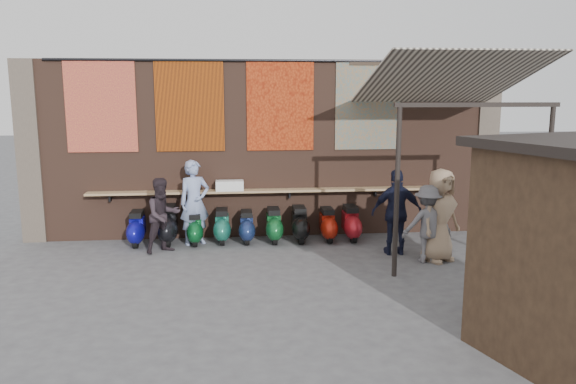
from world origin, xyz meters
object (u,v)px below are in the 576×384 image
object	(u,v)px
shopper_grey	(428,224)
scooter_stool_4	(247,227)
scooter_stool_2	(195,229)
scooter_stool_0	(137,229)
scooter_stool_3	(222,226)
diner_left	(195,202)
scooter_stool_1	(168,225)
diner_right	(163,215)
shopper_navy	(397,212)
shelf_box	(230,186)
scooter_stool_8	(351,223)
scooter_stool_7	(328,225)
scooter_stool_5	(274,225)
shopper_tan	(440,215)
scooter_stool_6	(300,224)

from	to	relation	value
shopper_grey	scooter_stool_4	bearing A→B (deg)	-28.18
scooter_stool_2	scooter_stool_0	bearing A→B (deg)	177.84
scooter_stool_3	shopper_grey	xyz separation A→B (m)	(4.02, -1.85, 0.40)
diner_left	scooter_stool_0	bearing A→B (deg)	156.43
scooter_stool_2	scooter_stool_4	size ratio (longest dim) A/B	0.98
scooter_stool_1	diner_left	xyz separation A→B (m)	(0.58, -0.04, 0.50)
diner_right	scooter_stool_0	bearing A→B (deg)	104.01
shopper_navy	diner_right	bearing A→B (deg)	-4.26
diner_right	shopper_navy	bearing A→B (deg)	-40.23
shelf_box	scooter_stool_1	xyz separation A→B (m)	(-1.35, -0.26, -0.81)
shelf_box	scooter_stool_3	world-z (taller)	shelf_box
scooter_stool_4	diner_left	xyz separation A→B (m)	(-1.13, 0.01, 0.58)
diner_right	shopper_grey	xyz separation A→B (m)	(5.22, -1.21, -0.02)
scooter_stool_3	scooter_stool_8	size ratio (longest dim) A/B	0.96
diner_left	shopper_navy	distance (m)	4.33
shelf_box	scooter_stool_0	world-z (taller)	shelf_box
scooter_stool_4	scooter_stool_8	distance (m)	2.34
scooter_stool_0	scooter_stool_8	bearing A→B (deg)	-0.61
scooter_stool_8	scooter_stool_4	bearing A→B (deg)	179.21
scooter_stool_4	scooter_stool_7	size ratio (longest dim) A/B	0.96
scooter_stool_3	shopper_grey	distance (m)	4.44
scooter_stool_5	shopper_tan	bearing A→B (deg)	-29.09
scooter_stool_0	shopper_navy	size ratio (longest dim) A/B	0.44
shopper_tan	scooter_stool_0	bearing A→B (deg)	135.68
shelf_box	shopper_navy	distance (m)	3.73
scooter_stool_2	scooter_stool_1	bearing A→B (deg)	172.55
scooter_stool_3	scooter_stool_4	world-z (taller)	scooter_stool_3
scooter_stool_5	diner_right	size ratio (longest dim) A/B	0.50
shelf_box	scooter_stool_6	size ratio (longest dim) A/B	0.76
scooter_stool_6	scooter_stool_1	bearing A→B (deg)	178.78
scooter_stool_6	shopper_grey	xyz separation A→B (m)	(2.30, -1.78, 0.38)
scooter_stool_7	diner_left	size ratio (longest dim) A/B	0.41
shelf_box	shopper_tan	size ratio (longest dim) A/B	0.33
scooter_stool_5	shopper_tan	distance (m)	3.62
scooter_stool_3	scooter_stool_4	xyz separation A→B (m)	(0.54, -0.05, -0.02)
shelf_box	shopper_navy	size ratio (longest dim) A/B	0.35
diner_right	shopper_navy	world-z (taller)	shopper_navy
scooter_stool_3	shopper_navy	size ratio (longest dim) A/B	0.44
scooter_stool_0	shopper_grey	distance (m)	6.15
diner_left	shopper_tan	size ratio (longest dim) A/B	1.01
scooter_stool_2	scooter_stool_3	world-z (taller)	scooter_stool_3
scooter_stool_8	shopper_grey	size ratio (longest dim) A/B	0.53
scooter_stool_0	scooter_stool_2	size ratio (longest dim) A/B	1.08
scooter_stool_4	scooter_stool_6	xyz separation A→B (m)	(1.18, -0.01, 0.04)
scooter_stool_0	scooter_stool_1	size ratio (longest dim) A/B	0.88
scooter_stool_3	diner_right	size ratio (longest dim) A/B	0.50
scooter_stool_1	scooter_stool_3	world-z (taller)	scooter_stool_1
shopper_grey	scooter_stool_3	bearing A→B (deg)	-25.54
scooter_stool_6	shopper_navy	xyz separation A→B (m)	(1.85, -1.21, 0.50)
scooter_stool_6	diner_right	xyz separation A→B (m)	(-2.92, -0.58, 0.40)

